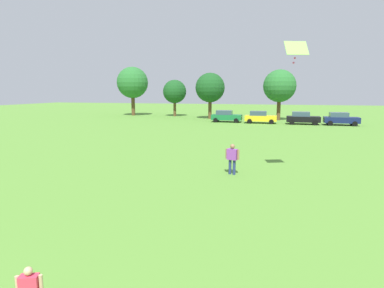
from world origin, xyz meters
TOP-DOWN VIEW (x-y plane):
  - ground_plane at (0.00, 30.00)m, footprint 160.00×160.00m
  - child_kite_flyer at (-0.04, 3.12)m, footprint 0.49×0.31m
  - adult_bystander at (2.29, 15.25)m, footprint 0.76×0.44m
  - kite at (5.27, 15.19)m, footprint 1.21×0.85m
  - parked_car_green_0 at (-2.53, 44.78)m, footprint 4.30×2.02m
  - parked_car_yellow_1 at (2.32, 44.24)m, footprint 4.30×2.02m
  - parked_car_black_2 at (7.91, 44.12)m, footprint 4.30×2.02m
  - parked_car_navy_3 at (12.63, 44.05)m, footprint 4.30×2.02m
  - tree_far_left at (-21.04, 53.45)m, footprint 5.63×5.63m
  - tree_left at (-13.09, 53.59)m, footprint 4.11×4.11m
  - tree_right at (-5.96, 49.93)m, footprint 4.70×4.70m
  - tree_far_right at (4.79, 49.92)m, footprint 4.92×4.92m

SIDE VIEW (x-z plane):
  - ground_plane at x=0.00m, z-range 0.00..0.00m
  - child_kite_flyer at x=-0.04m, z-range 0.10..1.19m
  - parked_car_green_0 at x=-2.53m, z-range 0.02..1.70m
  - parked_car_yellow_1 at x=2.32m, z-range 0.02..1.70m
  - parked_car_black_2 at x=7.91m, z-range 0.02..1.70m
  - parked_car_navy_3 at x=12.63m, z-range 0.02..1.70m
  - adult_bystander at x=2.29m, z-range 0.15..1.81m
  - tree_left at x=-13.09m, z-range 1.12..7.52m
  - tree_right at x=-5.96m, z-range 1.28..8.61m
  - tree_far_right at x=4.79m, z-range 1.34..9.02m
  - tree_far_left at x=-21.04m, z-range 1.54..10.31m
  - kite at x=5.27m, z-range 5.86..6.95m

